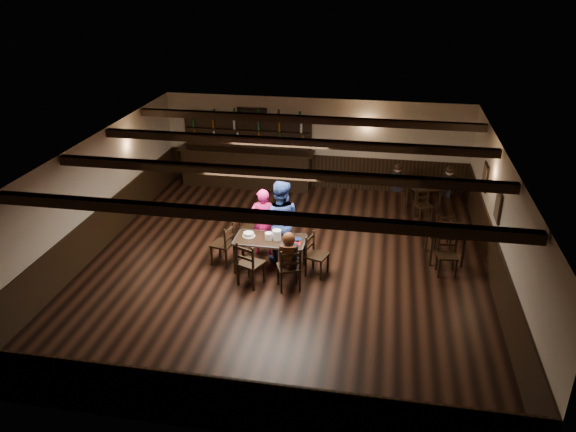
% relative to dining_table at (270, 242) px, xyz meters
% --- Properties ---
extents(ground, '(10.00, 10.00, 0.00)m').
position_rel_dining_table_xyz_m(ground, '(0.30, 0.19, -0.67)').
color(ground, black).
rests_on(ground, ground).
extents(room_shell, '(9.02, 10.02, 2.71)m').
position_rel_dining_table_xyz_m(room_shell, '(0.31, 0.23, 1.07)').
color(room_shell, '#B9AF9A').
rests_on(room_shell, ground).
extents(dining_table, '(1.57, 0.79, 0.75)m').
position_rel_dining_table_xyz_m(dining_table, '(0.00, 0.00, 0.00)').
color(dining_table, black).
rests_on(dining_table, ground).
extents(chair_near_left, '(0.61, 0.60, 1.01)m').
position_rel_dining_table_xyz_m(chair_near_left, '(-0.31, -0.78, -0.08)').
color(chair_near_left, black).
rests_on(chair_near_left, ground).
extents(chair_near_right, '(0.58, 0.57, 0.98)m').
position_rel_dining_table_xyz_m(chair_near_right, '(0.57, -0.78, -0.10)').
color(chair_near_right, black).
rests_on(chair_near_right, ground).
extents(chair_end_left, '(0.52, 0.54, 0.98)m').
position_rel_dining_table_xyz_m(chair_end_left, '(-1.03, 0.05, -0.10)').
color(chair_end_left, black).
rests_on(chair_end_left, ground).
extents(chair_end_right, '(0.54, 0.55, 0.95)m').
position_rel_dining_table_xyz_m(chair_end_right, '(0.97, -0.04, -0.12)').
color(chair_end_right, black).
rests_on(chair_end_right, ground).
extents(chair_far_pushed, '(0.52, 0.53, 0.82)m').
position_rel_dining_table_xyz_m(chair_far_pushed, '(-0.81, 1.19, -0.19)').
color(chair_far_pushed, black).
rests_on(chair_far_pushed, ground).
extents(woman_pink, '(0.66, 0.50, 1.63)m').
position_rel_dining_table_xyz_m(woman_pink, '(-0.31, 0.69, 0.14)').
color(woman_pink, '#ED2D95').
rests_on(woman_pink, ground).
extents(man_blue, '(0.98, 0.78, 1.94)m').
position_rel_dining_table_xyz_m(man_blue, '(0.13, 0.46, 0.30)').
color(man_blue, navy).
rests_on(man_blue, ground).
extents(seated_person, '(0.36, 0.54, 0.87)m').
position_rel_dining_table_xyz_m(seated_person, '(0.54, -0.72, 0.18)').
color(seated_person, black).
rests_on(seated_person, ground).
extents(cake, '(0.28, 0.28, 0.09)m').
position_rel_dining_table_xyz_m(cake, '(-0.49, 0.04, 0.12)').
color(cake, white).
rests_on(cake, dining_table).
extents(plate_stack_a, '(0.17, 0.17, 0.16)m').
position_rel_dining_table_xyz_m(plate_stack_a, '(-0.03, -0.03, 0.16)').
color(plate_stack_a, white).
rests_on(plate_stack_a, dining_table).
extents(plate_stack_b, '(0.19, 0.19, 0.23)m').
position_rel_dining_table_xyz_m(plate_stack_b, '(0.15, -0.00, 0.20)').
color(plate_stack_b, white).
rests_on(plate_stack_b, dining_table).
extents(tea_light, '(0.05, 0.05, 0.06)m').
position_rel_dining_table_xyz_m(tea_light, '(0.02, 0.09, 0.11)').
color(tea_light, '#A5A8AD').
rests_on(tea_light, dining_table).
extents(salt_shaker, '(0.03, 0.03, 0.08)m').
position_rel_dining_table_xyz_m(salt_shaker, '(0.30, -0.07, 0.12)').
color(salt_shaker, silver).
rests_on(salt_shaker, dining_table).
extents(pepper_shaker, '(0.04, 0.04, 0.09)m').
position_rel_dining_table_xyz_m(pepper_shaker, '(0.36, -0.06, 0.13)').
color(pepper_shaker, '#A5A8AD').
rests_on(pepper_shaker, dining_table).
extents(drink_glass, '(0.07, 0.07, 0.11)m').
position_rel_dining_table_xyz_m(drink_glass, '(0.34, 0.11, 0.14)').
color(drink_glass, silver).
rests_on(drink_glass, dining_table).
extents(menu_red, '(0.36, 0.28, 0.00)m').
position_rel_dining_table_xyz_m(menu_red, '(0.52, -0.10, 0.08)').
color(menu_red, maroon).
rests_on(menu_red, dining_table).
extents(menu_blue, '(0.35, 0.29, 0.00)m').
position_rel_dining_table_xyz_m(menu_blue, '(0.52, 0.09, 0.08)').
color(menu_blue, '#0F1D4B').
rests_on(menu_blue, dining_table).
extents(bar_counter, '(4.07, 0.70, 2.20)m').
position_rel_dining_table_xyz_m(bar_counter, '(-1.74, 4.91, 0.06)').
color(bar_counter, black).
rests_on(bar_counter, ground).
extents(back_table_a, '(0.92, 0.92, 0.75)m').
position_rel_dining_table_xyz_m(back_table_a, '(3.84, 1.15, -0.02)').
color(back_table_a, black).
rests_on(back_table_a, ground).
extents(back_table_b, '(1.04, 1.04, 0.75)m').
position_rel_dining_table_xyz_m(back_table_b, '(3.46, 3.87, -0.02)').
color(back_table_b, black).
rests_on(back_table_b, ground).
extents(bg_patron_left, '(0.26, 0.38, 0.75)m').
position_rel_dining_table_xyz_m(bg_patron_left, '(2.73, 4.11, 0.17)').
color(bg_patron_left, black).
rests_on(bg_patron_left, ground).
extents(bg_patron_right, '(0.34, 0.44, 0.81)m').
position_rel_dining_table_xyz_m(bg_patron_right, '(4.10, 3.99, 0.20)').
color(bg_patron_right, black).
rests_on(bg_patron_right, ground).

